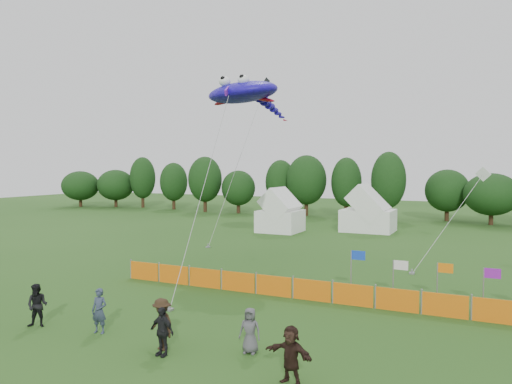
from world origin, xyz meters
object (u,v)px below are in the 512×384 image
at_px(spectator_d, 162,331).
at_px(spectator_f, 291,355).
at_px(barrier_fence, 312,290).
at_px(stingray_kite, 246,94).
at_px(tent_right, 368,213).
at_px(spectator_c, 162,324).
at_px(spectator_e, 250,330).
at_px(spectator_b, 37,305).
at_px(tent_left, 280,214).
at_px(spectator_a, 99,311).

height_order(spectator_d, spectator_f, spectator_f).
bearing_deg(barrier_fence, stingray_kite, 134.80).
distance_m(tent_right, spectator_c, 34.79).
relative_size(spectator_d, spectator_e, 1.06).
bearing_deg(tent_right, spectator_f, -80.50).
relative_size(barrier_fence, spectator_b, 12.60).
xyz_separation_m(spectator_c, spectator_d, (0.33, -0.44, -0.08)).
bearing_deg(barrier_fence, tent_left, 116.42).
distance_m(tent_right, spectator_f, 35.84).
bearing_deg(spectator_e, spectator_f, -44.66).
distance_m(spectator_b, spectator_d, 6.33).
height_order(tent_left, spectator_a, tent_left).
bearing_deg(spectator_d, tent_left, 111.54).
xyz_separation_m(tent_left, spectator_a, (5.28, -30.34, -0.88)).
bearing_deg(tent_left, spectator_c, -74.52).
bearing_deg(spectator_d, stingray_kite, 112.91).
xyz_separation_m(tent_left, spectator_f, (13.59, -31.28, -0.88)).
distance_m(spectator_a, spectator_d, 3.64).
relative_size(barrier_fence, spectator_d, 13.11).
distance_m(barrier_fence, spectator_e, 7.30).
distance_m(tent_right, spectator_d, 35.24).
relative_size(tent_left, spectator_e, 2.50).
bearing_deg(tent_right, stingray_kite, -101.35).
xyz_separation_m(spectator_b, spectator_d, (6.32, -0.30, -0.03)).
distance_m(spectator_c, spectator_d, 0.55).
bearing_deg(tent_left, spectator_a, -80.12).
height_order(spectator_a, spectator_f, same).
xyz_separation_m(spectator_c, spectator_e, (2.92, 1.07, -0.13)).
bearing_deg(spectator_e, tent_right, 88.78).
distance_m(tent_left, spectator_b, 30.97).
relative_size(tent_left, spectator_f, 2.26).
relative_size(spectator_a, spectator_e, 1.11).
xyz_separation_m(tent_right, barrier_fence, (3.42, -26.41, -1.29)).
height_order(spectator_c, spectator_f, spectator_c).
height_order(barrier_fence, spectator_b, spectator_b).
relative_size(tent_left, spectator_b, 2.26).
xyz_separation_m(spectator_b, spectator_c, (5.99, 0.14, 0.04)).
relative_size(spectator_a, stingray_kite, 0.09).
bearing_deg(spectator_f, stingray_kite, 133.11).
bearing_deg(tent_right, tent_left, -152.16).
distance_m(barrier_fence, stingray_kite, 14.88).
bearing_deg(spectator_b, tent_right, 57.70).
bearing_deg(spectator_f, spectator_e, 155.03).
xyz_separation_m(spectator_b, spectator_f, (11.08, -0.42, -0.00)).
bearing_deg(spectator_a, stingray_kite, 86.40).
distance_m(tent_left, tent_right, 8.69).
xyz_separation_m(tent_right, spectator_c, (0.82, -34.77, -0.87)).
distance_m(tent_left, spectator_f, 34.12).
relative_size(spectator_c, stingray_kite, 0.10).
relative_size(spectator_d, spectator_f, 0.96).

